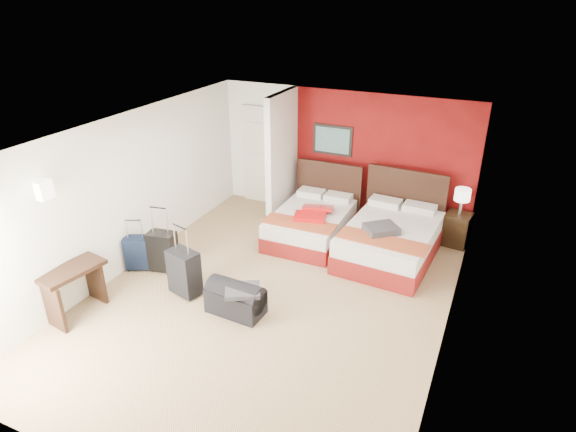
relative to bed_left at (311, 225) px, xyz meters
The scene contains 17 objects.
ground 2.05m from the bed_left, 85.60° to the right, with size 6.50×6.50×0.00m, color tan.
room_walls 1.70m from the bed_left, 154.23° to the right, with size 5.02×6.52×2.50m.
red_accent_panel 1.80m from the bed_left, 53.14° to the left, with size 3.50×0.04×2.50m, color maroon.
partition_wall 1.42m from the bed_left, 145.14° to the left, with size 0.12×1.20×2.50m, color silver.
entry_door 2.12m from the bed_left, 143.54° to the left, with size 0.82×0.06×2.05m, color silver.
bed_left is the anchor object (origin of this frame).
bed_right 1.49m from the bed_left, ahead, with size 1.40×2.00×0.60m, color white.
red_suitcase_open 0.34m from the bed_left, 45.00° to the right, with size 0.54×0.75×0.09m, color red.
jacket_bundle 1.49m from the bed_left, 15.86° to the right, with size 0.50×0.40×0.12m, color #3E3E44.
nightstand 2.61m from the bed_left, 19.55° to the left, with size 0.42×0.42×0.59m, color black.
table_lamp 2.67m from the bed_left, 19.55° to the left, with size 0.27×0.27×0.48m, color white.
suitcase_black 2.67m from the bed_left, 131.00° to the right, with size 0.44×0.27×0.65m, color black.
suitcase_charcoal 2.65m from the bed_left, 113.15° to the right, with size 0.47×0.29×0.69m, color black.
suitcase_navy 3.05m from the bed_left, 135.27° to the right, with size 0.39×0.24×0.54m, color black.
duffel_bag 2.53m from the bed_left, 92.71° to the right, with size 0.80×0.43×0.41m, color black.
jacket_draped 2.58m from the bed_left, 89.32° to the right, with size 0.47×0.40×0.06m, color #35353A.
desk 4.08m from the bed_left, 121.70° to the right, with size 0.44×0.88×0.74m, color black.
Camera 1 is at (2.77, -5.44, 4.23)m, focal length 30.60 mm.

